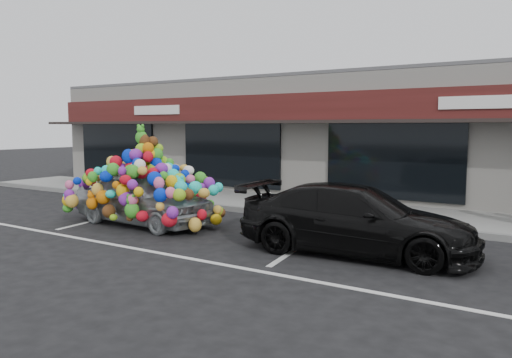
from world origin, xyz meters
The scene contains 9 objects.
ground centered at (0.00, 0.00, 0.00)m, with size 90.00×90.00×0.00m, color black.
shop_building centered at (0.00, 8.44, 2.16)m, with size 24.00×7.20×4.31m.
sidewalk centered at (0.00, 4.00, 0.07)m, with size 26.00×3.00×0.15m, color gray.
kerb centered at (0.00, 2.50, 0.07)m, with size 26.00×0.18×0.16m, color slate.
parking_stripe_left centered at (-3.20, 0.20, 0.00)m, with size 0.12×4.40×0.01m, color silver.
parking_stripe_mid centered at (2.80, 0.20, 0.00)m, with size 0.12×4.40×0.01m, color silver.
lane_line centered at (2.00, -2.30, 0.00)m, with size 14.00×0.12×0.01m, color silver.
toy_car centered at (-1.63, -0.32, 0.84)m, with size 2.91×4.37×2.49m.
black_sedan centered at (4.05, -0.23, 0.68)m, with size 4.66×1.90×1.35m, color black.
Camera 1 is at (7.57, -9.42, 2.49)m, focal length 35.00 mm.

